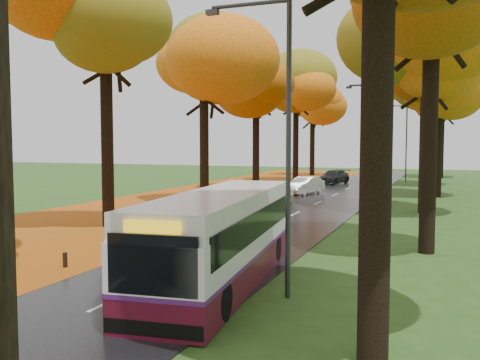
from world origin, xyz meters
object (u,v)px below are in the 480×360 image
Objects in this scene: streetlamp_near at (279,123)px; car_dark at (334,177)px; streetlamp_far at (404,137)px; bus at (222,235)px; car_silver at (305,186)px; streetlamp_mid at (378,134)px; car_white at (278,195)px.

streetlamp_near is 1.72× the size of car_dark.
streetlamp_far is 0.77× the size of bus.
car_silver is at bearing -76.33° from car_dark.
car_dark is at bearing 110.15° from streetlamp_mid.
streetlamp_mid reaches higher than car_white.
streetlamp_far is at bearing 84.51° from car_silver.
streetlamp_mid is at bearing -90.00° from streetlamp_far.
car_dark is (-0.08, 19.10, 0.06)m from car_white.
streetlamp_near is 1.00× the size of streetlamp_far.
streetlamp_mid is 1.90× the size of car_silver.
streetlamp_far is at bearing 90.00° from streetlamp_mid.
car_white is (-4.19, 19.24, -0.78)m from bus.
car_dark is (0.00, 11.63, -0.02)m from car_silver.
car_white is (-6.22, 20.06, -4.06)m from streetlamp_near.
car_dark is at bearing -142.47° from streetlamp_far.
streetlamp_near is at bearing -73.58° from car_white.
streetlamp_far is 25.06m from car_white.
bus is at bearing -69.98° from car_dark.
streetlamp_far is 1.72× the size of car_dark.
car_white is 7.47m from car_silver.
bus reaches higher than car_dark.
car_white is 19.10m from car_dark.
car_dark is (-6.30, -4.84, -4.00)m from streetlamp_far.
car_dark is at bearing 99.13° from streetlamp_near.
streetlamp_near and streetlamp_mid have the same top height.
bus is at bearing -65.49° from car_silver.
streetlamp_near is 39.87m from car_dark.
streetlamp_mid is 21.53m from bus.
car_silver is at bearing 138.70° from streetlamp_mid.
streetlamp_mid is 0.77× the size of bus.
car_silver reaches higher than car_white.
streetlamp_mid reaches higher than car_dark.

